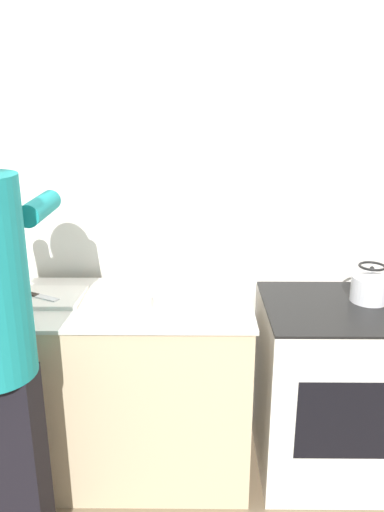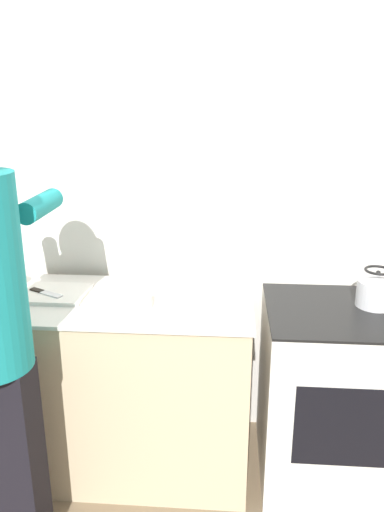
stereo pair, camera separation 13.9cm
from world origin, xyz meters
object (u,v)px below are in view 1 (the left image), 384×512
Objects in this scene: kettle at (370,286)px; bowl_prep at (138,302)px; knife at (40,296)px; oven at (335,388)px; cutting_board at (50,297)px.

bowl_prep is at bearing -172.37° from kettle.
knife is 1.55m from kettle.
knife is 0.47m from bowl_prep.
knife is 1.02× the size of kettle.
bowl_prep is (-0.95, -0.09, 0.50)m from oven.
knife is at bearing -177.38° from kettle.
oven is at bearing -0.33° from cutting_board.
oven is 4.78× the size of knife.
knife is (-0.04, -0.02, 0.01)m from cutting_board.
kettle is 1.10m from bowl_prep.
bowl_prep reaches higher than oven.
bowl_prep is (0.46, -0.07, 0.01)m from knife.
kettle reaches higher than oven.
knife reaches higher than oven.
knife is 1.45× the size of bowl_prep.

